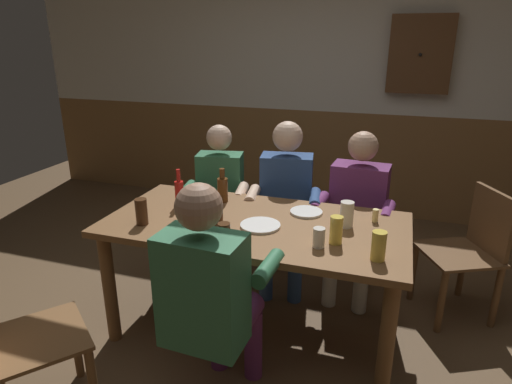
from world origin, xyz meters
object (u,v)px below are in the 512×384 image
object	(u,v)px
pint_glass_4	(319,238)
chair_empty_near_right	(16,341)
person_1	(285,198)
chair_empty_far_end	(470,249)
pint_glass_0	(224,234)
pint_glass_5	(336,230)
pint_glass_7	(212,227)
table_candle	(375,216)
person_2	(357,208)
pint_glass_8	(347,214)
bottle_0	(179,192)
wall_dart_cabinet	(420,54)
pint_glass_3	(379,246)
pint_glass_6	(190,206)
plate_1	(306,212)
person_0	(218,196)
dining_table	(255,238)
pint_glass_2	(141,212)
person_3	(210,292)
pint_glass_1	(216,213)
plate_0	(260,225)
bottle_1	(223,189)

from	to	relation	value
pint_glass_4	chair_empty_near_right	bearing A→B (deg)	-146.55
person_1	chair_empty_far_end	bearing A→B (deg)	169.15
chair_empty_far_end	pint_glass_0	distance (m)	1.71
pint_glass_5	pint_glass_7	distance (m)	0.67
table_candle	person_2	bearing A→B (deg)	108.05
pint_glass_8	bottle_0	bearing A→B (deg)	-179.72
person_2	chair_empty_far_end	world-z (taller)	person_2
person_1	chair_empty_near_right	size ratio (longest dim) A/B	1.41
person_1	pint_glass_7	xyz separation A→B (m)	(-0.16, -0.97, 0.15)
person_2	pint_glass_4	xyz separation A→B (m)	(-0.11, -0.89, 0.15)
table_candle	wall_dart_cabinet	xyz separation A→B (m)	(0.19, 1.99, 0.85)
person_1	pint_glass_0	distance (m)	1.03
pint_glass_3	pint_glass_6	world-z (taller)	pint_glass_3
plate_1	pint_glass_4	distance (m)	0.47
pint_glass_3	pint_glass_5	xyz separation A→B (m)	(-0.23, 0.12, 0.00)
person_0	pint_glass_6	xyz separation A→B (m)	(0.11, -0.69, 0.18)
person_0	pint_glass_3	world-z (taller)	person_0
dining_table	pint_glass_2	xyz separation A→B (m)	(-0.62, -0.24, 0.18)
chair_empty_near_right	pint_glass_0	xyz separation A→B (m)	(0.77, 0.69, 0.35)
person_3	chair_empty_near_right	bearing A→B (deg)	-153.42
pint_glass_1	wall_dart_cabinet	bearing A→B (deg)	64.32
person_1	pint_glass_1	size ratio (longest dim) A/B	11.73
plate_0	bottle_0	xyz separation A→B (m)	(-0.60, 0.15, 0.09)
person_2	pint_glass_8	distance (m)	0.60
dining_table	bottle_0	bearing A→B (deg)	170.31
pint_glass_0	pint_glass_4	bearing A→B (deg)	16.05
pint_glass_4	person_1	bearing A→B (deg)	114.93
person_0	wall_dart_cabinet	distance (m)	2.32
table_candle	pint_glass_4	xyz separation A→B (m)	(-0.26, -0.44, 0.01)
dining_table	pint_glass_5	distance (m)	0.55
plate_0	dining_table	bearing A→B (deg)	131.38
bottle_0	pint_glass_8	bearing A→B (deg)	0.28
pint_glass_5	bottle_1	bearing A→B (deg)	153.99
person_1	plate_1	bearing A→B (deg)	109.84
plate_0	pint_glass_0	distance (m)	0.31
pint_glass_6	table_candle	bearing A→B (deg)	13.21
pint_glass_2	pint_glass_5	xyz separation A→B (m)	(1.12, 0.10, -0.00)
chair_empty_near_right	bottle_0	xyz separation A→B (m)	(0.28, 1.13, 0.38)
pint_glass_2	pint_glass_7	xyz separation A→B (m)	(0.47, -0.06, -0.01)
plate_0	pint_glass_0	xyz separation A→B (m)	(-0.11, -0.29, 0.06)
dining_table	person_3	bearing A→B (deg)	-89.70
table_candle	dining_table	bearing A→B (deg)	-161.86
plate_0	plate_1	world-z (taller)	same
person_3	pint_glass_2	world-z (taller)	person_3
table_candle	pint_glass_1	size ratio (longest dim) A/B	0.76
pint_glass_0	pint_glass_6	size ratio (longest dim) A/B	1.03
person_3	pint_glass_6	xyz separation A→B (m)	(-0.41, 0.64, 0.15)
person_2	bottle_1	bearing A→B (deg)	30.43
pint_glass_3	pint_glass_4	size ratio (longest dim) A/B	1.41
chair_empty_near_right	bottle_1	world-z (taller)	bottle_1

